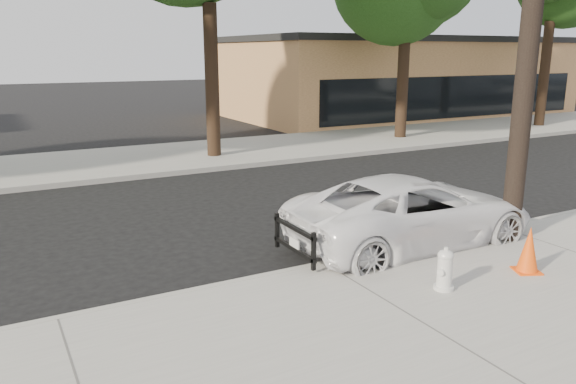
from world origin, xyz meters
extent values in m
plane|color=black|center=(0.00, 0.00, 0.00)|extent=(120.00, 120.00, 0.00)
cube|color=gray|center=(0.00, -4.30, 0.07)|extent=(90.00, 4.40, 0.15)
cube|color=gray|center=(0.00, 8.50, 0.07)|extent=(90.00, 5.00, 0.15)
cube|color=#9E9B93|center=(0.00, -2.10, 0.07)|extent=(90.00, 0.12, 0.16)
cube|color=#A46B44|center=(16.00, 16.00, 2.00)|extent=(18.00, 10.00, 4.00)
cylinder|color=black|center=(2.00, 7.80, 2.53)|extent=(0.44, 0.44, 4.75)
cylinder|color=black|center=(10.00, 8.10, 2.35)|extent=(0.44, 0.44, 4.40)
cylinder|color=black|center=(18.00, 7.90, 2.45)|extent=(0.44, 0.44, 4.60)
imported|color=white|center=(2.05, -1.80, 0.64)|extent=(4.67, 2.19, 1.29)
cylinder|color=silver|center=(0.96, -3.80, 0.18)|extent=(0.29, 0.29, 0.05)
cylinder|color=silver|center=(0.96, -3.80, 0.40)|extent=(0.21, 0.21, 0.49)
ellipsoid|color=silver|center=(0.96, -3.80, 0.66)|extent=(0.23, 0.23, 0.16)
cylinder|color=silver|center=(0.96, -3.80, 0.44)|extent=(0.32, 0.21, 0.10)
cylinder|color=silver|center=(0.96, -3.80, 0.44)|extent=(0.18, 0.20, 0.13)
cube|color=#FF520D|center=(2.56, -3.91, 0.16)|extent=(0.49, 0.49, 0.02)
cone|color=#FF520D|center=(2.56, -3.91, 0.51)|extent=(0.44, 0.44, 0.72)
camera|label=1|loc=(-4.55, -9.25, 3.44)|focal=35.00mm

